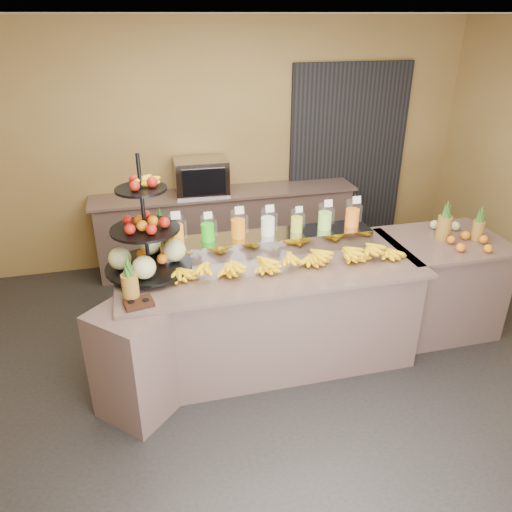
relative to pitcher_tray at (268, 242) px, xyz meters
name	(u,v)px	position (x,y,z in m)	size (l,w,h in m)	color
ground	(278,377)	(-0.05, -0.58, -1.01)	(6.00, 6.00, 0.00)	black
room_envelope	(277,136)	(0.13, 0.21, 0.87)	(6.04, 5.02, 2.82)	olive
buffet_counter	(258,317)	(-0.17, -0.32, -0.54)	(2.75, 1.25, 0.93)	gray
right_counter	(437,284)	(1.65, -0.18, -0.54)	(1.08, 0.88, 0.93)	gray
back_ledge	(226,228)	(-0.05, 1.67, -0.54)	(3.10, 0.55, 0.93)	gray
pitcher_tray	(268,242)	(0.00, 0.00, 0.00)	(1.85, 0.30, 0.15)	gray
juice_pitcher_orange_a	(176,232)	(-0.78, 0.00, 0.18)	(0.13, 0.13, 0.32)	silver
juice_pitcher_green	(208,230)	(-0.52, 0.00, 0.17)	(0.12, 0.12, 0.28)	silver
juice_pitcher_orange_b	(238,226)	(-0.26, 0.00, 0.18)	(0.13, 0.13, 0.31)	silver
juice_pitcher_milk	(268,224)	(0.00, 0.00, 0.18)	(0.12, 0.13, 0.30)	silver
juice_pitcher_lemon	(297,222)	(0.26, 0.00, 0.16)	(0.11, 0.11, 0.26)	silver
juice_pitcher_lime	(325,218)	(0.52, 0.00, 0.18)	(0.12, 0.13, 0.30)	silver
juice_pitcher_orange_c	(352,215)	(0.78, 0.00, 0.18)	(0.13, 0.13, 0.31)	silver
banana_heap	(289,257)	(0.09, -0.34, 0.01)	(2.00, 0.18, 0.17)	yellow
fruit_stand	(153,244)	(-0.98, -0.17, 0.17)	(0.79, 0.79, 0.97)	black
condiment_caddy	(139,303)	(-1.13, -0.66, -0.06)	(0.20, 0.15, 0.03)	black
pineapple_left_a	(130,284)	(-1.18, -0.57, 0.06)	(0.12, 0.12, 0.36)	brown
pineapple_left_b	(162,237)	(-0.90, 0.12, 0.09)	(0.15, 0.15, 0.44)	brown
right_fruit_pile	(464,236)	(1.76, -0.28, -0.01)	(0.41, 0.39, 0.21)	brown
oven_warmer	(201,177)	(-0.33, 1.67, 0.12)	(0.60, 0.42, 0.40)	gray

